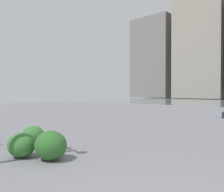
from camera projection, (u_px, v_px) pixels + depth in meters
The scene contains 5 objects.
building_annex at pixel (206, 44), 70.72m from camera, with size 13.90×15.49×31.30m.
building_highrise at pixel (157, 59), 81.16m from camera, with size 13.86×11.42×25.82m.
shrub_low at pixel (51, 145), 5.88m from camera, with size 0.83×0.75×0.71m.
shrub_wide at pixel (33, 136), 7.41m from camera, with size 0.72×0.65×0.62m.
shrub_tall at pixel (22, 145), 6.11m from camera, with size 0.74×0.66×0.63m.
Camera 1 is at (-1.20, 2.13, 1.64)m, focal length 38.96 mm.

